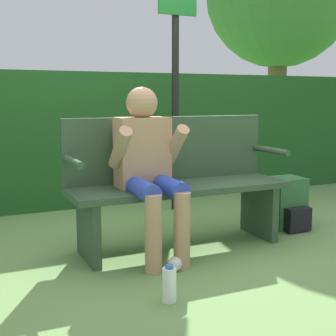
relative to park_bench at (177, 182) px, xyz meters
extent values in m
plane|color=#668E4C|center=(0.00, -0.07, -0.49)|extent=(40.00, 40.00, 0.00)
cube|color=#1E4C1E|center=(0.00, 1.66, 0.20)|extent=(12.00, 0.39, 1.38)
cube|color=#334C33|center=(0.00, -0.07, -0.03)|extent=(1.66, 0.49, 0.05)
cube|color=#334C33|center=(0.00, 0.16, 0.24)|extent=(1.66, 0.04, 0.49)
cube|color=#334C33|center=(-0.71, -0.07, -0.27)|extent=(0.06, 0.44, 0.44)
cube|color=#334C33|center=(0.71, -0.07, -0.27)|extent=(0.06, 0.44, 0.44)
cylinder|color=#334C33|center=(-0.81, -0.07, 0.21)|extent=(0.05, 0.44, 0.05)
cylinder|color=#334C33|center=(0.81, -0.07, 0.21)|extent=(0.05, 0.44, 0.05)
cube|color=tan|center=(-0.29, -0.02, 0.24)|extent=(0.37, 0.22, 0.50)
sphere|color=tan|center=(-0.29, -0.02, 0.60)|extent=(0.23, 0.23, 0.23)
cylinder|color=#2D47B7|center=(-0.39, -0.25, 0.03)|extent=(0.13, 0.45, 0.13)
cylinder|color=#2D47B7|center=(-0.18, -0.25, 0.03)|extent=(0.13, 0.45, 0.13)
cylinder|color=tan|center=(-0.39, -0.47, -0.23)|extent=(0.11, 0.11, 0.52)
cylinder|color=tan|center=(-0.18, -0.47, -0.23)|extent=(0.11, 0.11, 0.52)
cylinder|color=tan|center=(-0.49, -0.15, 0.30)|extent=(0.09, 0.31, 0.31)
cylinder|color=tan|center=(-0.08, -0.15, 0.30)|extent=(0.09, 0.31, 0.31)
cube|color=#336638|center=(1.08, 0.06, -0.27)|extent=(0.30, 0.26, 0.44)
cube|color=black|center=(1.08, -0.12, -0.38)|extent=(0.22, 0.09, 0.20)
cylinder|color=white|center=(-0.48, -0.91, -0.39)|extent=(0.08, 0.08, 0.19)
cylinder|color=#2D66B2|center=(-0.48, -0.91, -0.29)|extent=(0.04, 0.04, 0.02)
cylinder|color=black|center=(0.48, 1.05, 0.63)|extent=(0.07, 0.07, 2.24)
cylinder|color=brown|center=(3.32, 3.16, 0.54)|extent=(0.30, 0.30, 2.06)
sphere|color=silver|center=(-0.25, -0.50, -0.44)|extent=(0.10, 0.10, 0.10)
camera|label=1|loc=(-1.50, -3.14, 0.64)|focal=50.00mm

